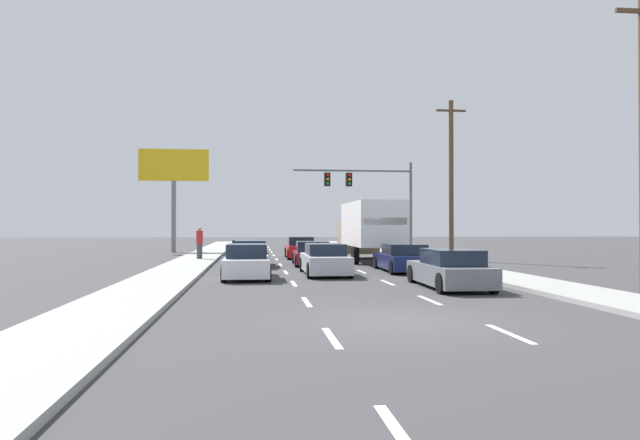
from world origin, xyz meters
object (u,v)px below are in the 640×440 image
at_px(car_gray, 450,270).
at_px(pedestrian_near_corner, 200,243).
at_px(car_silver, 325,260).
at_px(roadside_billboard, 174,176).
at_px(car_white, 247,263).
at_px(car_maroon, 312,254).
at_px(car_green, 250,254).
at_px(utility_pole_mid, 451,178).
at_px(box_truck, 369,228).
at_px(car_blue, 246,250).
at_px(traffic_signal_mast, 362,186).
at_px(car_red, 301,249).
at_px(car_navy, 403,259).

xyz_separation_m(car_gray, pedestrian_near_corner, (-9.59, 15.80, 0.49)).
distance_m(car_silver, roadside_billboard, 24.27).
distance_m(car_white, car_maroon, 8.00).
height_order(car_green, car_silver, car_silver).
relative_size(utility_pole_mid, roadside_billboard, 1.18).
height_order(car_maroon, utility_pole_mid, utility_pole_mid).
distance_m(box_truck, car_gray, 14.26).
bearing_deg(roadside_billboard, pedestrian_near_corner, -75.30).
relative_size(car_blue, car_white, 1.06).
bearing_deg(traffic_signal_mast, car_red, -137.32).
height_order(car_white, car_maroon, car_white).
height_order(car_navy, car_gray, car_gray).
bearing_deg(car_red, car_gray, -78.97).
distance_m(car_red, car_silver, 12.38).
xyz_separation_m(box_truck, car_gray, (-0.14, -14.19, -1.36)).
height_order(box_truck, utility_pole_mid, utility_pole_mid).
bearing_deg(pedestrian_near_corner, car_navy, -42.06).
height_order(car_blue, car_silver, car_silver).
height_order(car_silver, box_truck, box_truck).
xyz_separation_m(car_blue, pedestrian_near_corner, (-2.64, -1.95, 0.52)).
distance_m(car_white, roadside_billboard, 24.48).
relative_size(car_blue, car_silver, 0.98).
bearing_deg(traffic_signal_mast, car_gray, -93.43).
distance_m(car_white, car_red, 14.07).
bearing_deg(car_red, car_navy, -71.20).
xyz_separation_m(car_green, car_red, (3.12, 6.88, 0.00)).
height_order(car_maroon, box_truck, box_truck).
relative_size(box_truck, utility_pole_mid, 0.96).
height_order(car_gray, utility_pole_mid, utility_pole_mid).
relative_size(car_maroon, box_truck, 0.48).
bearing_deg(car_blue, car_silver, -74.13).
bearing_deg(car_blue, car_gray, -68.61).
bearing_deg(utility_pole_mid, car_green, -163.07).
xyz_separation_m(car_white, pedestrian_near_corner, (-2.88, 11.56, 0.46)).
xyz_separation_m(car_white, car_red, (3.22, 13.69, -0.01)).
height_order(car_silver, utility_pole_mid, utility_pole_mid).
bearing_deg(car_green, traffic_signal_mast, 54.96).
distance_m(car_white, pedestrian_near_corner, 11.92).
relative_size(car_white, traffic_signal_mast, 0.50).
bearing_deg(car_gray, car_navy, 87.87).
xyz_separation_m(car_maroon, box_truck, (3.55, 2.66, 1.40)).
bearing_deg(box_truck, car_green, -155.03).
bearing_deg(utility_pole_mid, car_white, -138.93).
bearing_deg(car_gray, traffic_signal_mast, 86.57).
xyz_separation_m(box_truck, traffic_signal_mast, (1.21, 8.20, 2.95)).
height_order(car_blue, car_gray, car_gray).
xyz_separation_m(car_silver, pedestrian_near_corner, (-6.11, 10.24, 0.48)).
bearing_deg(car_blue, roadside_billboard, 120.54).
height_order(box_truck, pedestrian_near_corner, box_truck).
bearing_deg(car_maroon, utility_pole_mid, 19.83).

